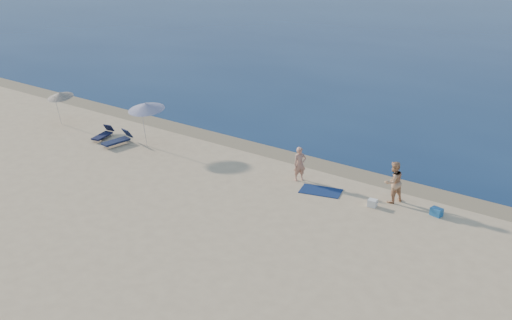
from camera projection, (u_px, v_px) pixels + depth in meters
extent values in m
cube|color=#847254|center=(298.00, 158.00, 32.68)|extent=(240.00, 1.60, 0.00)
imported|color=tan|center=(300.00, 164.00, 29.85)|extent=(0.67, 0.72, 1.65)
imported|color=tan|center=(393.00, 182.00, 27.70)|extent=(1.06, 1.14, 1.88)
cube|color=#0E1F4A|center=(321.00, 191.00, 29.02)|extent=(2.05, 1.46, 0.03)
cube|color=white|center=(372.00, 203.00, 27.56)|extent=(0.41, 0.36, 0.32)
cube|color=#1F65A9|center=(437.00, 212.00, 26.77)|extent=(0.54, 0.43, 0.34)
cylinder|color=silver|center=(144.00, 128.00, 33.76)|extent=(0.08, 0.29, 2.24)
cone|color=silver|center=(146.00, 106.00, 33.51)|extent=(2.18, 2.20, 0.55)
sphere|color=silver|center=(146.00, 103.00, 33.44)|extent=(0.06, 0.06, 0.06)
cylinder|color=silver|center=(58.00, 111.00, 37.11)|extent=(0.05, 0.30, 1.80)
cone|color=beige|center=(60.00, 95.00, 36.97)|extent=(1.60, 1.62, 0.50)
sphere|color=silver|center=(60.00, 92.00, 36.90)|extent=(0.05, 0.05, 0.05)
cube|color=#131735|center=(102.00, 136.00, 35.13)|extent=(0.77, 1.42, 0.09)
cube|color=#131735|center=(109.00, 128.00, 35.61)|extent=(0.55, 0.42, 0.44)
cylinder|color=#A5A5AD|center=(105.00, 138.00, 35.10)|extent=(0.03, 0.03, 0.20)
cube|color=#161F3D|center=(116.00, 141.00, 34.27)|extent=(0.79, 1.59, 0.10)
cube|color=#161F3D|center=(127.00, 133.00, 34.66)|extent=(0.61, 0.45, 0.49)
cylinder|color=#A5A5AD|center=(118.00, 144.00, 34.16)|extent=(0.03, 0.03, 0.22)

